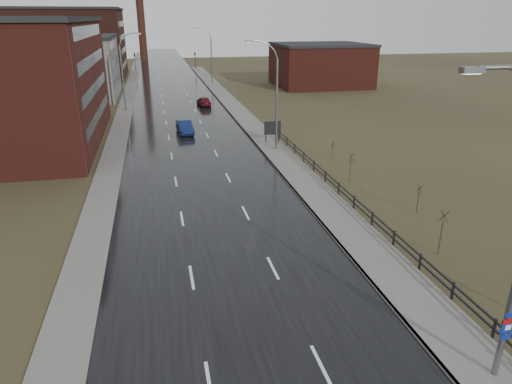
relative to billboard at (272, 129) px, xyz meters
name	(u,v)px	position (x,y,z in m)	size (l,w,h in m)	color
road	(180,111)	(-9.10, 21.22, -1.69)	(14.00, 300.00, 0.06)	black
sidewalk_right	(277,152)	(-0.50, -3.78, -1.63)	(3.20, 180.00, 0.18)	#595651
curb_right	(263,153)	(-2.02, -3.78, -1.63)	(0.16, 180.00, 0.18)	slate
sidewalk_left	(124,114)	(-17.30, 21.22, -1.66)	(2.40, 260.00, 0.12)	#595651
warehouse_mid	(68,67)	(-27.09, 39.22, 3.54)	(16.32, 20.40, 10.50)	slate
warehouse_far	(65,43)	(-32.09, 69.22, 6.04)	(26.52, 24.48, 15.50)	#331611
building_right	(320,65)	(21.20, 43.22, 2.54)	(18.36, 16.32, 8.50)	#471914
smokestack	(140,10)	(-15.10, 111.22, 13.78)	(2.70, 2.70, 30.70)	#331611
streetlight_right_mid	(274,96)	(-0.60, -2.78, 4.12)	(3.36, 0.28, 11.35)	slate
streetlight_left	(124,72)	(-16.80, 23.22, 4.12)	(3.36, 0.28, 11.35)	slate
streetlight_right_far	(210,56)	(-0.60, 51.22, 4.12)	(3.36, 0.28, 11.35)	slate
guardrail	(358,204)	(1.20, -20.47, -1.01)	(0.10, 53.05, 1.10)	black
shrub_c	(442,231)	(3.37, -27.28, -0.13)	(0.70, 0.74, 2.98)	#382D23
shrub_d	(418,198)	(5.48, -21.29, -0.54)	(0.53, 0.56, 2.22)	#382D23
shrub_e	(351,167)	(3.43, -13.85, -0.36)	(0.61, 0.64, 2.57)	#382D23
shrub_f	(333,149)	(4.61, -6.69, -0.82)	(0.41, 0.43, 1.69)	#382D23
billboard	(272,129)	(0.00, 0.00, 0.00)	(1.93, 0.17, 2.57)	black
traffic_light_left	(134,53)	(-17.10, 81.22, 2.88)	(0.58, 2.73, 5.30)	black
traffic_light_right	(195,52)	(-1.10, 81.22, 2.88)	(0.58, 2.73, 5.30)	black
car_near	(185,128)	(-9.34, 6.70, -0.94)	(1.65, 4.73, 1.56)	#0D1A45
car_far	(204,101)	(-4.99, 24.95, -0.95)	(1.81, 4.50, 1.53)	#500D15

